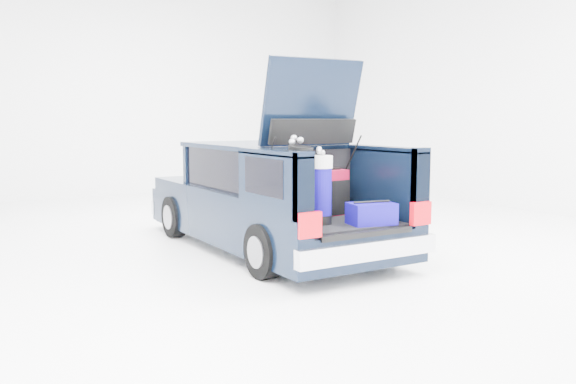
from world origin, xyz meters
TOP-DOWN VIEW (x-y plane):
  - ground at (0.00, 0.00)m, footprint 14.00×14.00m
  - car at (-0.00, 0.11)m, footprint 1.87×4.65m
  - red_suitcase at (0.26, -1.12)m, footprint 0.37×0.26m
  - black_golf_bag at (-0.50, -1.52)m, footprint 0.40×0.46m
  - blue_golf_bag at (-0.21, -1.57)m, footprint 0.30×0.30m
  - blue_duffel at (0.26, -1.89)m, footprint 0.56×0.42m

SIDE VIEW (x-z plane):
  - ground at x=0.00m, z-range 0.00..0.00m
  - car at x=0.00m, z-range -0.56..1.91m
  - blue_duffel at x=0.26m, z-range 0.59..0.85m
  - red_suitcase at x=0.26m, z-range 0.58..1.17m
  - blue_golf_bag at x=-0.21m, z-range 0.56..1.42m
  - black_golf_bag at x=-0.50m, z-range 0.55..1.54m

